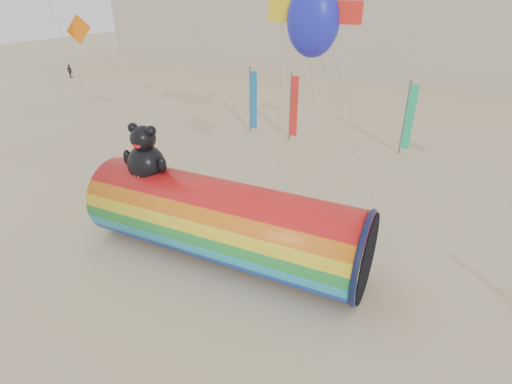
% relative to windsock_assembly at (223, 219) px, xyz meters
% --- Properties ---
extents(ground, '(160.00, 160.00, 0.00)m').
position_rel_windsock_assembly_xyz_m(ground, '(0.10, 0.43, -1.85)').
color(ground, '#CCB58C').
rests_on(ground, ground).
extents(windsock_assembly, '(12.11, 3.69, 5.58)m').
position_rel_windsock_assembly_xyz_m(windsock_assembly, '(0.00, 0.00, 0.00)').
color(windsock_assembly, red).
rests_on(windsock_assembly, ground).
extents(festival_banners, '(12.38, 0.90, 5.20)m').
position_rel_windsock_assembly_xyz_m(festival_banners, '(-1.25, 15.76, 0.79)').
color(festival_banners, '#59595E').
rests_on(festival_banners, ground).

